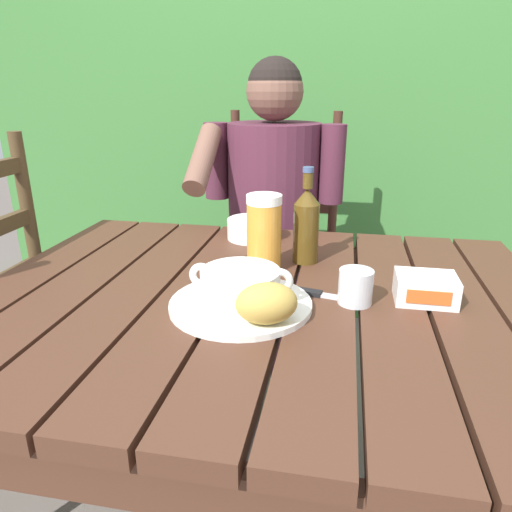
# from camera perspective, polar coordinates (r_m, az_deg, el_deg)

# --- Properties ---
(dining_table) EXTENTS (1.19, 0.93, 0.74)m
(dining_table) POSITION_cam_1_polar(r_m,az_deg,el_deg) (1.01, 0.32, -9.47)
(dining_table) COLOR #4A2B1D
(dining_table) RESTS_ON ground_plane
(hedge_backdrop) EXTENTS (3.33, 0.81, 2.01)m
(hedge_backdrop) POSITION_cam_1_polar(r_m,az_deg,el_deg) (2.61, 6.49, 15.50)
(hedge_backdrop) COLOR #3C7636
(hedge_backdrop) RESTS_ON ground_plane
(chair_near_diner) EXTENTS (0.44, 0.42, 1.06)m
(chair_near_diner) POSITION_cam_1_polar(r_m,az_deg,el_deg) (1.90, 2.77, 0.22)
(chair_near_diner) COLOR #42251B
(chair_near_diner) RESTS_ON ground_plane
(person_eating) EXTENTS (0.48, 0.47, 1.24)m
(person_eating) POSITION_cam_1_polar(r_m,az_deg,el_deg) (1.64, 1.82, 5.24)
(person_eating) COLOR #502435
(person_eating) RESTS_ON ground_plane
(serving_plate) EXTENTS (0.28, 0.28, 0.01)m
(serving_plate) POSITION_cam_1_polar(r_m,az_deg,el_deg) (0.91, -1.89, -5.88)
(serving_plate) COLOR white
(serving_plate) RESTS_ON dining_table
(soup_bowl) EXTENTS (0.20, 0.15, 0.07)m
(soup_bowl) POSITION_cam_1_polar(r_m,az_deg,el_deg) (0.89, -1.91, -3.55)
(soup_bowl) COLOR white
(soup_bowl) RESTS_ON serving_plate
(bread_roll) EXTENTS (0.13, 0.12, 0.07)m
(bread_roll) POSITION_cam_1_polar(r_m,az_deg,el_deg) (0.81, 1.31, -5.78)
(bread_roll) COLOR gold
(bread_roll) RESTS_ON serving_plate
(beer_glass) EXTENTS (0.08, 0.08, 0.18)m
(beer_glass) POSITION_cam_1_polar(r_m,az_deg,el_deg) (1.06, 0.98, 2.80)
(beer_glass) COLOR orange
(beer_glass) RESTS_ON dining_table
(beer_bottle) EXTENTS (0.06, 0.06, 0.23)m
(beer_bottle) POSITION_cam_1_polar(r_m,az_deg,el_deg) (1.12, 6.15, 3.91)
(beer_bottle) COLOR #513B14
(beer_bottle) RESTS_ON dining_table
(water_glass_small) EXTENTS (0.07, 0.07, 0.07)m
(water_glass_small) POSITION_cam_1_polar(r_m,az_deg,el_deg) (0.93, 12.05, -3.69)
(water_glass_small) COLOR silver
(water_glass_small) RESTS_ON dining_table
(butter_tub) EXTENTS (0.12, 0.09, 0.05)m
(butter_tub) POSITION_cam_1_polar(r_m,az_deg,el_deg) (0.98, 19.97, -3.73)
(butter_tub) COLOR white
(butter_tub) RESTS_ON dining_table
(table_knife) EXTENTS (0.17, 0.05, 0.01)m
(table_knife) POSITION_cam_1_polar(r_m,az_deg,el_deg) (0.96, 7.81, -4.67)
(table_knife) COLOR silver
(table_knife) RESTS_ON dining_table
(diner_bowl) EXTENTS (0.14, 0.14, 0.06)m
(diner_bowl) POSITION_cam_1_polar(r_m,az_deg,el_deg) (1.31, -0.39, 3.35)
(diner_bowl) COLOR white
(diner_bowl) RESTS_ON dining_table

